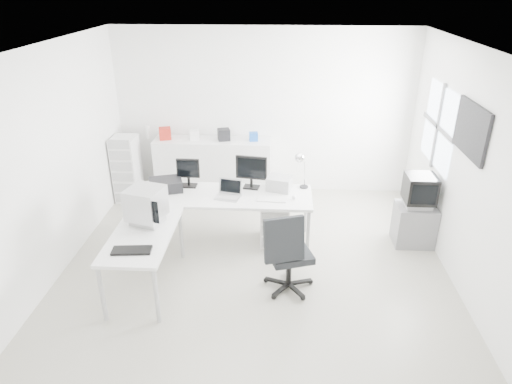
# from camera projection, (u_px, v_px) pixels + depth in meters

# --- Properties ---
(floor) EXTENTS (5.00, 5.00, 0.01)m
(floor) POSITION_uv_depth(u_px,v_px,m) (255.00, 266.00, 6.05)
(floor) COLOR silver
(floor) RESTS_ON ground
(ceiling) EXTENTS (5.00, 5.00, 0.01)m
(ceiling) POSITION_uv_depth(u_px,v_px,m) (255.00, 47.00, 4.85)
(ceiling) COLOR white
(ceiling) RESTS_ON back_wall
(back_wall) EXTENTS (5.00, 0.02, 2.80)m
(back_wall) POSITION_uv_depth(u_px,v_px,m) (264.00, 113.00, 7.71)
(back_wall) COLOR white
(back_wall) RESTS_ON floor
(left_wall) EXTENTS (0.02, 5.00, 2.80)m
(left_wall) POSITION_uv_depth(u_px,v_px,m) (52.00, 164.00, 5.58)
(left_wall) COLOR white
(left_wall) RESTS_ON floor
(right_wall) EXTENTS (0.02, 5.00, 2.80)m
(right_wall) POSITION_uv_depth(u_px,v_px,m) (468.00, 174.00, 5.32)
(right_wall) COLOR white
(right_wall) RESTS_ON floor
(window) EXTENTS (0.02, 1.20, 1.10)m
(window) POSITION_uv_depth(u_px,v_px,m) (438.00, 127.00, 6.32)
(window) COLOR white
(window) RESTS_ON right_wall
(wall_picture) EXTENTS (0.04, 0.90, 0.60)m
(wall_picture) POSITION_uv_depth(u_px,v_px,m) (471.00, 130.00, 5.20)
(wall_picture) COLOR black
(wall_picture) RESTS_ON right_wall
(main_desk) EXTENTS (2.40, 0.80, 0.75)m
(main_desk) POSITION_uv_depth(u_px,v_px,m) (226.00, 218.00, 6.48)
(main_desk) COLOR white
(main_desk) RESTS_ON floor
(side_desk) EXTENTS (0.70, 1.40, 0.75)m
(side_desk) POSITION_uv_depth(u_px,v_px,m) (146.00, 260.00, 5.53)
(side_desk) COLOR white
(side_desk) RESTS_ON floor
(drawer_pedestal) EXTENTS (0.40, 0.50, 0.60)m
(drawer_pedestal) POSITION_uv_depth(u_px,v_px,m) (275.00, 223.00, 6.52)
(drawer_pedestal) COLOR white
(drawer_pedestal) RESTS_ON floor
(inkjet_printer) EXTENTS (0.53, 0.47, 0.16)m
(inkjet_printer) POSITION_uv_depth(u_px,v_px,m) (166.00, 185.00, 6.42)
(inkjet_printer) COLOR black
(inkjet_printer) RESTS_ON main_desk
(lcd_monitor_small) EXTENTS (0.33, 0.19, 0.41)m
(lcd_monitor_small) POSITION_uv_depth(u_px,v_px,m) (188.00, 173.00, 6.48)
(lcd_monitor_small) COLOR black
(lcd_monitor_small) RESTS_ON main_desk
(lcd_monitor_large) EXTENTS (0.47, 0.25, 0.46)m
(lcd_monitor_large) POSITION_uv_depth(u_px,v_px,m) (251.00, 173.00, 6.42)
(lcd_monitor_large) COLOR black
(lcd_monitor_large) RESTS_ON main_desk
(laptop) EXTENTS (0.38, 0.39, 0.21)m
(laptop) POSITION_uv_depth(u_px,v_px,m) (228.00, 191.00, 6.18)
(laptop) COLOR #B7B7BA
(laptop) RESTS_ON main_desk
(white_keyboard) EXTENTS (0.40, 0.14, 0.02)m
(white_keyboard) POSITION_uv_depth(u_px,v_px,m) (272.00, 200.00, 6.14)
(white_keyboard) COLOR white
(white_keyboard) RESTS_ON main_desk
(white_mouse) EXTENTS (0.06, 0.06, 0.06)m
(white_mouse) POSITION_uv_depth(u_px,v_px,m) (294.00, 197.00, 6.16)
(white_mouse) COLOR white
(white_mouse) RESTS_ON main_desk
(laser_printer) EXTENTS (0.39, 0.36, 0.19)m
(laser_printer) POSITION_uv_depth(u_px,v_px,m) (279.00, 183.00, 6.43)
(laser_printer) COLOR #A0A0A0
(laser_printer) RESTS_ON main_desk
(desk_lamp) EXTENTS (0.18, 0.18, 0.46)m
(desk_lamp) POSITION_uv_depth(u_px,v_px,m) (305.00, 173.00, 6.43)
(desk_lamp) COLOR silver
(desk_lamp) RESTS_ON main_desk
(crt_monitor) EXTENTS (0.51, 0.51, 0.47)m
(crt_monitor) POSITION_uv_depth(u_px,v_px,m) (146.00, 206.00, 5.49)
(crt_monitor) COLOR #B7B7BA
(crt_monitor) RESTS_ON side_desk
(black_keyboard) EXTENTS (0.44, 0.21, 0.03)m
(black_keyboard) POSITION_uv_depth(u_px,v_px,m) (132.00, 250.00, 5.00)
(black_keyboard) COLOR black
(black_keyboard) RESTS_ON side_desk
(office_chair) EXTENTS (0.79, 0.79, 1.09)m
(office_chair) POSITION_uv_depth(u_px,v_px,m) (290.00, 250.00, 5.41)
(office_chair) COLOR black
(office_chair) RESTS_ON floor
(tv_cabinet) EXTENTS (0.54, 0.44, 0.59)m
(tv_cabinet) POSITION_uv_depth(u_px,v_px,m) (414.00, 225.00, 6.47)
(tv_cabinet) COLOR slate
(tv_cabinet) RESTS_ON floor
(crt_tv) EXTENTS (0.50, 0.48, 0.45)m
(crt_tv) POSITION_uv_depth(u_px,v_px,m) (420.00, 191.00, 6.25)
(crt_tv) COLOR black
(crt_tv) RESTS_ON tv_cabinet
(sideboard) EXTENTS (1.98, 0.49, 0.99)m
(sideboard) POSITION_uv_depth(u_px,v_px,m) (213.00, 167.00, 7.91)
(sideboard) COLOR white
(sideboard) RESTS_ON floor
(clutter_box_a) EXTENTS (0.24, 0.22, 0.20)m
(clutter_box_a) POSITION_uv_depth(u_px,v_px,m) (165.00, 133.00, 7.69)
(clutter_box_a) COLOR #AA2218
(clutter_box_a) RESTS_ON sideboard
(clutter_box_b) EXTENTS (0.19, 0.17, 0.16)m
(clutter_box_b) POSITION_uv_depth(u_px,v_px,m) (194.00, 135.00, 7.68)
(clutter_box_b) COLOR white
(clutter_box_b) RESTS_ON sideboard
(clutter_box_c) EXTENTS (0.23, 0.22, 0.19)m
(clutter_box_c) POSITION_uv_depth(u_px,v_px,m) (224.00, 135.00, 7.64)
(clutter_box_c) COLOR black
(clutter_box_c) RESTS_ON sideboard
(clutter_box_d) EXTENTS (0.16, 0.14, 0.14)m
(clutter_box_d) POSITION_uv_depth(u_px,v_px,m) (254.00, 137.00, 7.63)
(clutter_box_d) COLOR #1950B0
(clutter_box_d) RESTS_ON sideboard
(clutter_bottle) EXTENTS (0.07, 0.07, 0.22)m
(clutter_bottle) POSITION_uv_depth(u_px,v_px,m) (148.00, 132.00, 7.74)
(clutter_bottle) COLOR white
(clutter_bottle) RESTS_ON sideboard
(filing_cabinet) EXTENTS (0.39, 0.46, 1.11)m
(filing_cabinet) POSITION_uv_depth(u_px,v_px,m) (127.00, 169.00, 7.68)
(filing_cabinet) COLOR white
(filing_cabinet) RESTS_ON floor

